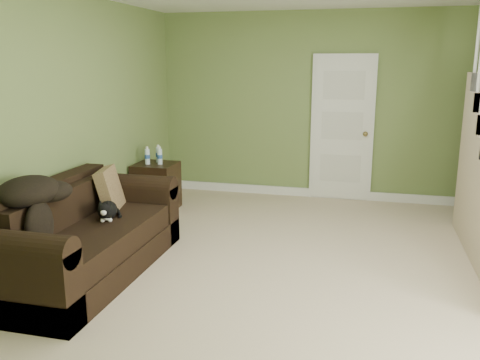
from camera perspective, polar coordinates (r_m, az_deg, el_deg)
The scene contains 13 objects.
floor at distance 4.87m, azimuth 7.84°, elevation -10.17°, with size 5.00×5.50×0.01m, color #CBB592.
wall_back at distance 7.24m, azimuth 10.71°, elevation 8.06°, with size 5.00×0.04×2.60m, color olive.
wall_front at distance 1.86m, azimuth -0.77°, elevation -6.24°, with size 5.00×0.04×2.60m, color olive.
wall_left at distance 5.38m, azimuth -19.32°, elevation 5.84°, with size 0.04×5.50×2.60m, color olive.
baseboard_back at distance 7.42m, azimuth 10.29°, elevation -1.53°, with size 5.00×0.04×0.12m, color white.
baseboard_left at distance 5.64m, azimuth -18.10°, elevation -6.74°, with size 0.04×5.50×0.12m, color white.
door at distance 7.22m, azimuth 11.39°, elevation 5.67°, with size 0.86×0.12×2.02m.
sofa at distance 4.89m, azimuth -17.18°, elevation -6.43°, with size 0.94×2.17×0.86m.
side_table at distance 6.77m, azimuth -9.38°, elevation -0.67°, with size 0.52×0.52×0.85m.
cat at distance 4.94m, azimuth -14.79°, elevation -3.34°, with size 0.30×0.46×0.23m.
banana at distance 4.24m, azimuth -18.89°, elevation -7.23°, with size 0.06×0.20×0.06m, color yellow.
throw_pillow at distance 5.30m, azimuth -14.38°, elevation -1.08°, with size 0.11×0.44×0.44m, color #442D1B.
throw_blanket at distance 4.48m, azimuth -22.68°, elevation -1.17°, with size 0.45×0.59×0.24m, color black.
Camera 1 is at (0.46, -4.45, 1.92)m, focal length 38.00 mm.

